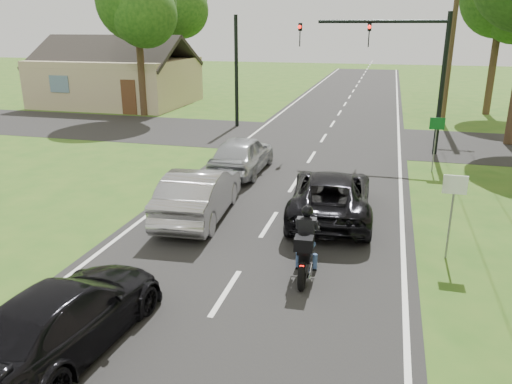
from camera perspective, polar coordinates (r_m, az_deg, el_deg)
ground at (r=10.88m, az=-3.48°, el=-11.45°), size 140.00×140.00×0.00m
road at (r=19.93m, az=5.49°, el=2.60°), size 8.00×100.00×0.01m
cross_road at (r=25.70m, az=7.73°, el=6.12°), size 60.00×7.00×0.01m
motorcycle_rider at (r=11.30m, az=5.70°, el=-6.50°), size 0.56×1.97×1.70m
dark_suv at (r=14.88m, az=8.55°, el=-0.25°), size 2.66×5.12×1.38m
silver_sedan at (r=14.73m, az=-6.52°, el=-0.15°), size 1.91×4.59×1.48m
silver_suv at (r=19.21m, az=-1.59°, el=4.34°), size 1.75×4.30×1.46m
dark_car_behind at (r=9.51m, az=-20.86°, el=-13.07°), size 2.08×4.45×1.26m
traffic_signal at (r=22.97m, az=16.06°, el=14.56°), size 6.38×0.44×6.00m
signal_pole_far at (r=28.27m, az=-2.26°, el=13.52°), size 0.20×0.20×6.00m
utility_pole_far at (r=31.10m, az=21.58°, el=16.61°), size 1.60×0.28×10.00m
sign_white at (r=12.63m, az=21.64°, el=-0.51°), size 0.55×0.07×2.12m
sign_green at (r=20.37m, az=19.91°, el=6.54°), size 0.55×0.07×2.12m
tree_row_e at (r=35.34m, az=26.84°, el=18.89°), size 5.28×5.12×9.61m
tree_left_near at (r=32.31m, az=-13.21°, el=19.97°), size 5.12×4.96×9.22m
tree_left_far at (r=42.19m, az=-9.17°, el=20.56°), size 5.76×5.58×10.14m
house at (r=38.22m, az=-15.52°, el=12.32°), size 10.20×8.00×4.84m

